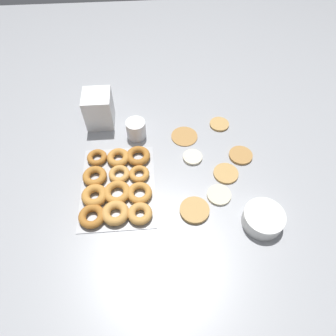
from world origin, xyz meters
TOP-DOWN VIEW (x-y plane):
  - ground_plane at (0.00, 0.00)m, footprint 3.00×3.00m
  - pancake_0 at (-0.16, 0.01)m, footprint 0.12×0.12m
  - pancake_1 at (-0.03, 0.03)m, footprint 0.08×0.08m
  - pancake_2 at (-0.22, 0.18)m, footprint 0.09×0.09m
  - pancake_3 at (0.07, 0.16)m, footprint 0.10×0.10m
  - pancake_4 at (0.17, 0.11)m, footprint 0.09×0.09m
  - pancake_5 at (-0.02, 0.24)m, footprint 0.10×0.10m
  - pancake_6 at (0.23, 0.01)m, footprint 0.11×0.11m
  - donut_tray at (0.10, -0.29)m, footprint 0.39×0.29m
  - batter_bowl at (0.29, 0.25)m, footprint 0.15×0.15m
  - container_stack at (-0.28, -0.37)m, footprint 0.13×0.12m
  - paper_cup at (-0.18, -0.20)m, footprint 0.09×0.09m

SIDE VIEW (x-z plane):
  - ground_plane at x=0.00m, z-range 0.00..0.00m
  - pancake_0 at x=-0.16m, z-range 0.00..0.01m
  - pancake_3 at x=0.07m, z-range 0.00..0.01m
  - pancake_2 at x=-0.22m, z-range 0.00..0.01m
  - pancake_4 at x=0.17m, z-range 0.00..0.01m
  - pancake_5 at x=-0.02m, z-range 0.00..0.01m
  - pancake_1 at x=-0.03m, z-range 0.00..0.01m
  - pancake_6 at x=0.23m, z-range 0.00..0.02m
  - donut_tray at x=0.10m, z-range 0.00..0.04m
  - batter_bowl at x=0.29m, z-range 0.00..0.06m
  - paper_cup at x=-0.18m, z-range 0.00..0.08m
  - container_stack at x=-0.28m, z-range 0.00..0.16m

